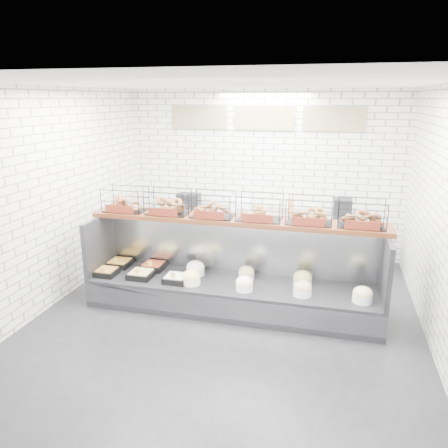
# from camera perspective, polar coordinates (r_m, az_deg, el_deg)

# --- Properties ---
(ground) EXTENTS (5.50, 5.50, 0.00)m
(ground) POSITION_cam_1_polar(r_m,az_deg,el_deg) (5.97, 0.33, -12.26)
(ground) COLOR black
(ground) RESTS_ON ground
(room_shell) EXTENTS (5.02, 5.51, 3.01)m
(room_shell) POSITION_cam_1_polar(r_m,az_deg,el_deg) (5.89, 1.79, 8.50)
(room_shell) COLOR white
(room_shell) RESTS_ON ground
(display_case) EXTENTS (4.00, 0.90, 1.20)m
(display_case) POSITION_cam_1_polar(r_m,az_deg,el_deg) (6.13, 0.99, -8.07)
(display_case) COLOR black
(display_case) RESTS_ON ground
(bagel_shelf) EXTENTS (4.10, 0.50, 0.40)m
(bagel_shelf) POSITION_cam_1_polar(r_m,az_deg,el_deg) (5.94, 1.55, 1.92)
(bagel_shelf) COLOR #3F1C0D
(bagel_shelf) RESTS_ON display_case
(prep_counter) EXTENTS (4.00, 0.60, 1.20)m
(prep_counter) POSITION_cam_1_polar(r_m,az_deg,el_deg) (7.99, 4.54, -1.18)
(prep_counter) COLOR #93969B
(prep_counter) RESTS_ON ground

